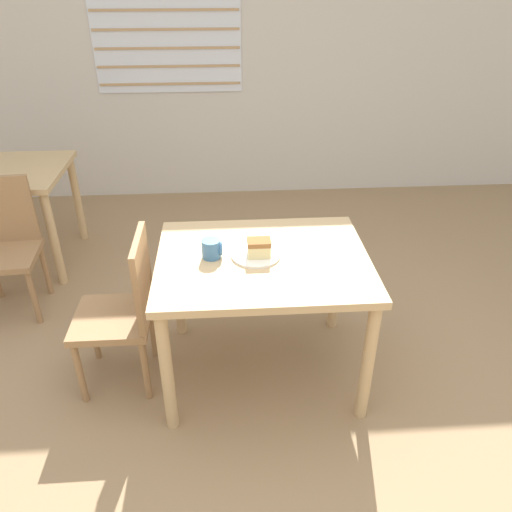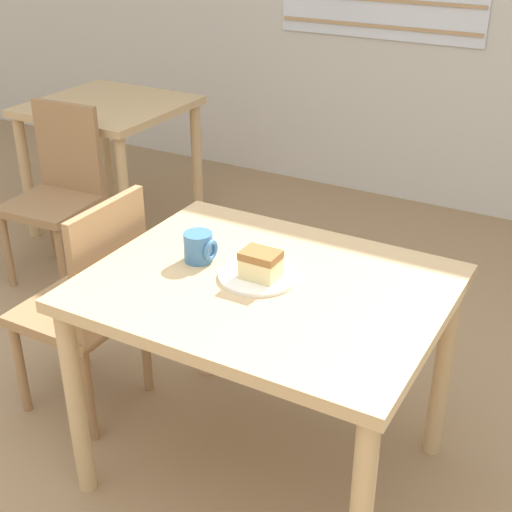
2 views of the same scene
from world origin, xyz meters
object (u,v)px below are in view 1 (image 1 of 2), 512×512
Objects in this scene: cake_slice at (259,248)px; dining_table_near at (263,275)px; chair_near_window at (124,309)px; dining_table_far at (10,186)px; plate at (256,255)px; chair_far_corner at (6,243)px; coffee_mug at (212,249)px.

dining_table_near is at bearing 3.74° from cake_slice.
cake_slice is at bearing 90.50° from chair_near_window.
cake_slice is at bearing -38.03° from dining_table_far.
plate reaches higher than dining_table_near.
plate is 0.05m from cake_slice.
plate is (1.53, -0.73, 0.28)m from chair_far_corner.
chair_far_corner is 1.72m from plate.
coffee_mug is (-0.21, 0.01, 0.04)m from plate.
dining_table_far is 7.84× the size of coffee_mug.
chair_far_corner is at bearing 154.61° from plate.
cake_slice is at bearing -4.90° from coffee_mug.
dining_table_near is 1.34× the size of dining_table_far.
cake_slice reaches higher than coffee_mug.
chair_near_window is at bearing -176.83° from coffee_mug.
chair_far_corner is 3.57× the size of plate.
chair_near_window is at bearing -178.33° from plate.
plate is (1.67, -1.30, 0.13)m from dining_table_far.
chair_far_corner is 1.54m from coffee_mug.
chair_far_corner is (-0.86, 0.75, 0.00)m from chair_near_window.
cake_slice is (1.68, -1.32, 0.18)m from dining_table_far.
dining_table_near is 2.15m from dining_table_far.
cake_slice is (-0.02, -0.00, 0.16)m from dining_table_near.
chair_far_corner is at bearing -131.13° from chair_near_window.
chair_far_corner reaches higher than coffee_mug.
dining_table_far is at bearing 142.02° from plate.
plate is at bearing -1.57° from coffee_mug.
dining_table_near is 1.74m from chair_far_corner.
chair_near_window is 0.73m from plate.
chair_far_corner is (0.13, -0.57, -0.15)m from dining_table_far.
coffee_mug is at bearing 175.10° from cake_slice.
cake_slice is at bearing -176.26° from dining_table_near.
dining_table_near is at bearing -4.23° from coffee_mug.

